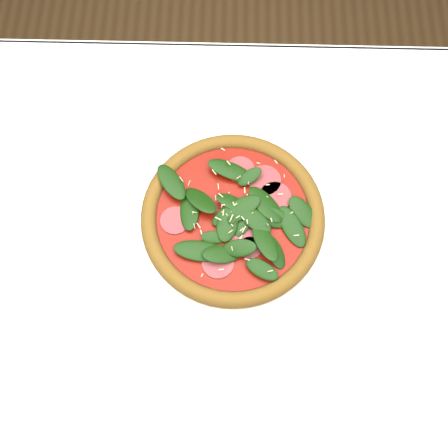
{
  "coord_description": "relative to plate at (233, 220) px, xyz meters",
  "views": [
    {
      "loc": [
        0.05,
        -0.3,
        1.6
      ],
      "look_at": [
        0.05,
        -0.0,
        0.77
      ],
      "focal_mm": 40.0,
      "sensor_mm": 36.0,
      "label": 1
    }
  ],
  "objects": [
    {
      "name": "dining_table",
      "position": [
        -0.06,
        -0.01,
        -0.11
      ],
      "size": [
        1.21,
        0.81,
        0.75
      ],
      "color": "white",
      "rests_on": "ground"
    },
    {
      "name": "pizza",
      "position": [
        0.0,
        0.0,
        0.02
      ],
      "size": [
        0.35,
        0.35,
        0.04
      ],
      "rotation": [
        0.0,
        0.0,
        -0.09
      ],
      "color": "olive",
      "rests_on": "plate"
    },
    {
      "name": "plate",
      "position": [
        0.0,
        0.0,
        0.0
      ],
      "size": [
        0.38,
        0.38,
        0.02
      ],
      "color": "white",
      "rests_on": "dining_table"
    },
    {
      "name": "ground",
      "position": [
        -0.06,
        -0.01,
        -0.76
      ],
      "size": [
        6.0,
        6.0,
        0.0
      ],
      "primitive_type": "plane",
      "color": "brown",
      "rests_on": "ground"
    },
    {
      "name": "saucer_far",
      "position": [
        0.31,
        0.23,
        -0.0
      ],
      "size": [
        0.14,
        0.14,
        0.01
      ],
      "color": "white",
      "rests_on": "dining_table"
    }
  ]
}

